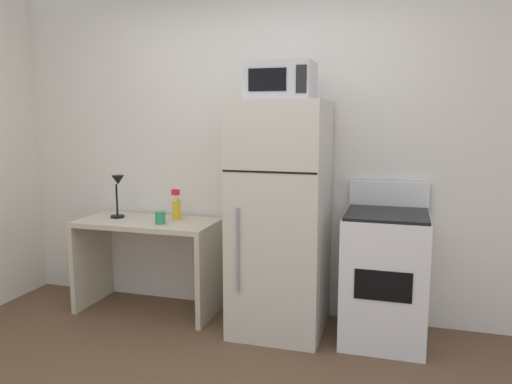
# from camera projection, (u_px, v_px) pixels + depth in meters

# --- Properties ---
(wall_back_white) EXTENTS (5.00, 0.10, 2.60)m
(wall_back_white) POSITION_uv_depth(u_px,v_px,m) (267.00, 151.00, 3.99)
(wall_back_white) COLOR silver
(wall_back_white) RESTS_ON ground
(desk) EXTENTS (1.12, 0.54, 0.75)m
(desk) POSITION_uv_depth(u_px,v_px,m) (148.00, 248.00, 4.03)
(desk) COLOR beige
(desk) RESTS_ON ground
(desk_lamp) EXTENTS (0.14, 0.12, 0.35)m
(desk_lamp) POSITION_uv_depth(u_px,v_px,m) (118.00, 189.00, 4.05)
(desk_lamp) COLOR black
(desk_lamp) RESTS_ON desk
(spray_bottle) EXTENTS (0.06, 0.06, 0.25)m
(spray_bottle) POSITION_uv_depth(u_px,v_px,m) (176.00, 208.00, 4.00)
(spray_bottle) COLOR yellow
(spray_bottle) RESTS_ON desk
(coffee_mug) EXTENTS (0.08, 0.08, 0.09)m
(coffee_mug) POSITION_uv_depth(u_px,v_px,m) (160.00, 218.00, 3.86)
(coffee_mug) COLOR #338C66
(coffee_mug) RESTS_ON desk
(refrigerator) EXTENTS (0.65, 0.68, 1.68)m
(refrigerator) POSITION_uv_depth(u_px,v_px,m) (280.00, 218.00, 3.62)
(refrigerator) COLOR beige
(refrigerator) RESTS_ON ground
(microwave) EXTENTS (0.46, 0.35, 0.26)m
(microwave) POSITION_uv_depth(u_px,v_px,m) (281.00, 81.00, 3.45)
(microwave) COLOR #B7B7BC
(microwave) RESTS_ON refrigerator
(oven_range) EXTENTS (0.57, 0.61, 1.10)m
(oven_range) POSITION_uv_depth(u_px,v_px,m) (385.00, 276.00, 3.49)
(oven_range) COLOR white
(oven_range) RESTS_ON ground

